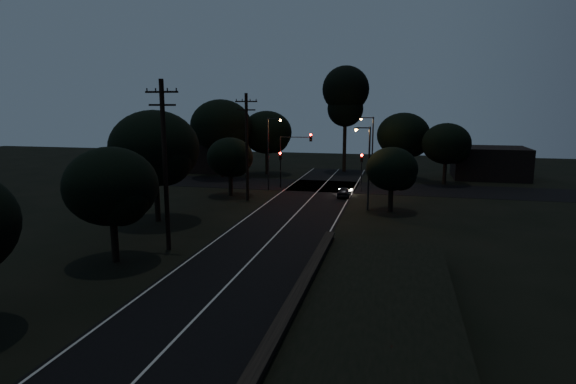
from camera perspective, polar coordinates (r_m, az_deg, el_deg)
The scene contains 22 objects.
road_surface at distance 45.91m, azimuth 2.01°, elevation -1.50°, with size 60.00×70.00×0.03m.
retaining_wall at distance 18.28m, azimuth 9.25°, elevation -18.67°, with size 6.93×26.00×1.60m.
utility_pole_mid at distance 31.78m, azimuth -14.38°, elevation 3.34°, with size 2.20×0.30×11.00m.
utility_pole_far at distance 47.46m, azimuth -4.90°, elevation 5.54°, with size 2.20×0.30×10.50m.
tree_left_b at distance 30.19m, azimuth -20.04°, elevation 0.38°, with size 5.51×5.51×7.00m.
tree_left_c at distance 39.77m, azimuth -15.31°, elevation 4.79°, with size 7.14×7.14×9.02m.
tree_left_d at distance 50.15m, azimuth -6.74°, elevation 3.99°, with size 4.79×4.79×6.08m.
tree_far_nw at distance 65.31m, azimuth -2.37°, elevation 6.95°, with size 6.77×6.77×8.58m.
tree_far_w at distance 62.98m, azimuth -7.76°, elevation 7.64°, with size 7.90×7.90×10.07m.
tree_far_ne at distance 62.98m, azimuth 13.72°, elevation 6.43°, with size 6.65×6.65×8.41m.
tree_far_e at distance 60.32m, azimuth 18.46°, elevation 5.33°, with size 5.73×5.73×7.27m.
tree_right_a at distance 43.27m, azimuth 12.40°, elevation 2.54°, with size 4.53×4.53×5.76m.
tall_pine at distance 68.41m, azimuth 6.84°, elevation 11.26°, with size 6.47×6.47×14.70m.
building_left at distance 71.36m, azimuth -10.65°, elevation 4.37°, with size 10.00×8.00×4.40m, color black.
building_right at distance 67.38m, azimuth 22.78°, elevation 3.22°, with size 9.00×7.00×4.00m, color black.
signal_left at distance 54.99m, azimuth -0.90°, elevation 3.47°, with size 0.28×0.35×4.10m.
signal_right at distance 53.53m, azimuth 8.71°, elevation 3.16°, with size 0.28×0.35×4.10m.
signal_mast at distance 54.45m, azimuth 0.82°, elevation 4.99°, with size 3.70×0.35×6.25m.
streetlight_a at distance 53.06m, azimuth -2.17°, elevation 5.16°, with size 1.66×0.26×8.00m.
streetlight_b at distance 57.28m, azimuth 9.79°, elevation 5.40°, with size 1.66×0.26×8.00m.
streetlight_c at distance 43.37m, azimuth 9.35°, elevation 3.48°, with size 1.46×0.26×7.50m.
car at distance 49.84m, azimuth 6.66°, elevation -0.00°, with size 1.26×3.14×1.07m, color black.
Camera 1 is at (8.59, -12.98, 9.45)m, focal length 30.00 mm.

